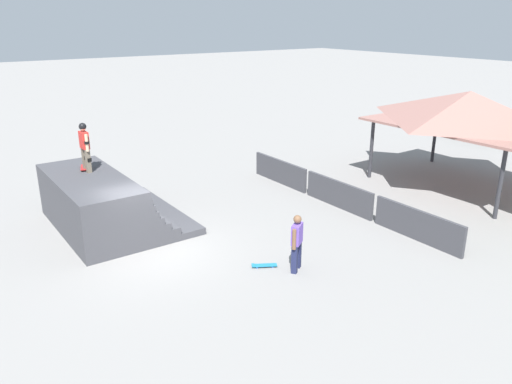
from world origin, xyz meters
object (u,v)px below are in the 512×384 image
Objects in this scene: skateboard_on_ground at (263,265)px; skater_on_deck at (85,144)px; skateboard_on_deck at (84,168)px; parked_car_black at (481,130)px; bystander_walking at (297,240)px.

skater_on_deck is at bearing -34.89° from skateboard_on_ground.
skateboard_on_deck is 23.51m from parked_car_black.
bystander_walking reaches higher than skateboard_on_ground.
skateboard_on_ground is (6.44, 3.00, -2.84)m from skater_on_deck.
skateboard_on_deck is 0.49× the size of bystander_walking.
skateboard_on_deck is 8.39m from bystander_walking.
skateboard_on_ground is at bearing 24.49° from skater_on_deck.
bystander_walking is at bearing 26.79° from skater_on_deck.
parked_car_black is at bearing -16.30° from bystander_walking.
bystander_walking is (7.46, 3.71, -1.01)m from skateboard_on_deck.
skater_on_deck is 2.28× the size of skateboard_on_ground.
skateboard_on_ground is (6.76, 3.03, -1.91)m from skateboard_on_deck.
skater_on_deck is 23.53m from parked_car_black.
bystander_walking is 2.29× the size of skateboard_on_ground.
skateboard_on_deck is at bearing 82.34° from bystander_walking.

